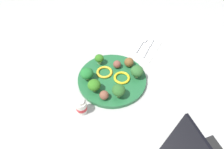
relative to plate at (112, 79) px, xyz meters
name	(u,v)px	position (x,y,z in m)	size (l,w,h in m)	color
ground_plane	(112,80)	(0.00, 0.00, -0.01)	(4.00, 4.00, 0.00)	#B2B2AD
plate	(112,79)	(0.00, 0.00, 0.00)	(0.28, 0.28, 0.02)	#236638
broccoli_floret_front_right	(87,74)	(-0.06, 0.08, 0.04)	(0.05, 0.05, 0.06)	#9BB86B
broccoli_floret_back_left	(119,90)	(-0.06, -0.07, 0.04)	(0.05, 0.05, 0.06)	#9EC869
broccoli_floret_front_left	(137,71)	(0.06, -0.08, 0.04)	(0.05, 0.05, 0.05)	#A9BE74
broccoli_floret_mid_right	(94,85)	(-0.09, 0.02, 0.04)	(0.05, 0.05, 0.05)	#9CCB6C
broccoli_floret_near_rim	(99,59)	(0.04, 0.09, 0.04)	(0.04, 0.04, 0.05)	#9CC87C
meatball_near_rim	(117,64)	(0.06, 0.01, 0.02)	(0.03, 0.03, 0.03)	brown
meatball_back_right	(104,95)	(-0.10, -0.03, 0.03)	(0.04, 0.04, 0.04)	brown
meatball_front_left	(129,62)	(0.10, -0.02, 0.03)	(0.04, 0.04, 0.04)	brown
pepper_ring_mid_left	(104,72)	(0.01, 0.04, 0.01)	(0.07, 0.07, 0.01)	yellow
pepper_ring_far_rim	(122,78)	(0.02, -0.04, 0.01)	(0.07, 0.07, 0.01)	yellow
napkin	(144,47)	(0.26, -0.02, -0.01)	(0.17, 0.12, 0.01)	white
fork	(141,45)	(0.26, 0.00, 0.00)	(0.12, 0.03, 0.01)	silver
knife	(148,47)	(0.26, -0.04, 0.00)	(0.15, 0.03, 0.01)	silver
yogurt_bottle	(81,107)	(-0.18, 0.01, 0.02)	(0.04, 0.04, 0.07)	white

